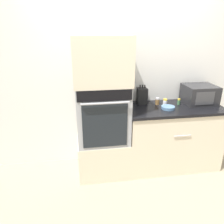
{
  "coord_description": "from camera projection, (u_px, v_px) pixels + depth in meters",
  "views": [
    {
      "loc": [
        -0.59,
        -2.24,
        1.83
      ],
      "look_at": [
        -0.21,
        0.21,
        0.88
      ],
      "focal_mm": 35.0,
      "sensor_mm": 36.0,
      "label": 1
    }
  ],
  "objects": [
    {
      "name": "bowl",
      "position": [
        168.0,
        108.0,
        2.77
      ],
      "size": [
        0.17,
        0.17,
        0.04
      ],
      "color": "#517599",
      "rests_on": "counter_unit"
    },
    {
      "name": "knife_block",
      "position": [
        142.0,
        96.0,
        2.94
      ],
      "size": [
        0.13,
        0.12,
        0.26
      ],
      "color": "black",
      "rests_on": "counter_unit"
    },
    {
      "name": "oven_cabinet_base",
      "position": [
        103.0,
        154.0,
        2.95
      ],
      "size": [
        0.65,
        0.6,
        0.49
      ],
      "color": "beige",
      "rests_on": "ground_plane"
    },
    {
      "name": "microwave",
      "position": [
        199.0,
        94.0,
        2.95
      ],
      "size": [
        0.41,
        0.37,
        0.25
      ],
      "color": "#232326",
      "rests_on": "counter_unit"
    },
    {
      "name": "condiment_jar_far",
      "position": [
        165.0,
        102.0,
        2.91
      ],
      "size": [
        0.06,
        0.06,
        0.09
      ],
      "color": "silver",
      "rests_on": "counter_unit"
    },
    {
      "name": "condiment_jar_near",
      "position": [
        157.0,
        101.0,
        2.93
      ],
      "size": [
        0.05,
        0.05,
        0.09
      ],
      "color": "brown",
      "rests_on": "counter_unit"
    },
    {
      "name": "wall_back",
      "position": [
        123.0,
        74.0,
        2.94
      ],
      "size": [
        8.0,
        0.05,
        2.5
      ],
      "color": "silver",
      "rests_on": "ground_plane"
    },
    {
      "name": "wall_oven",
      "position": [
        102.0,
        112.0,
        2.73
      ],
      "size": [
        0.63,
        0.64,
        0.73
      ],
      "color": "#9EA0A5",
      "rests_on": "oven_cabinet_base"
    },
    {
      "name": "oven_cabinet_upper",
      "position": [
        101.0,
        60.0,
        2.51
      ],
      "size": [
        0.65,
        0.6,
        0.55
      ],
      "color": "beige",
      "rests_on": "wall_oven"
    },
    {
      "name": "ground_plane",
      "position": [
        131.0,
        180.0,
        2.81
      ],
      "size": [
        12.0,
        12.0,
        0.0
      ],
      "primitive_type": "plane",
      "color": "gray"
    },
    {
      "name": "condiment_jar_mid",
      "position": [
        179.0,
        102.0,
        2.93
      ],
      "size": [
        0.04,
        0.04,
        0.08
      ],
      "color": "#427047",
      "rests_on": "counter_unit"
    },
    {
      "name": "counter_unit",
      "position": [
        171.0,
        136.0,
        3.02
      ],
      "size": [
        1.27,
        0.63,
        0.87
      ],
      "color": "beige",
      "rests_on": "ground_plane"
    }
  ]
}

